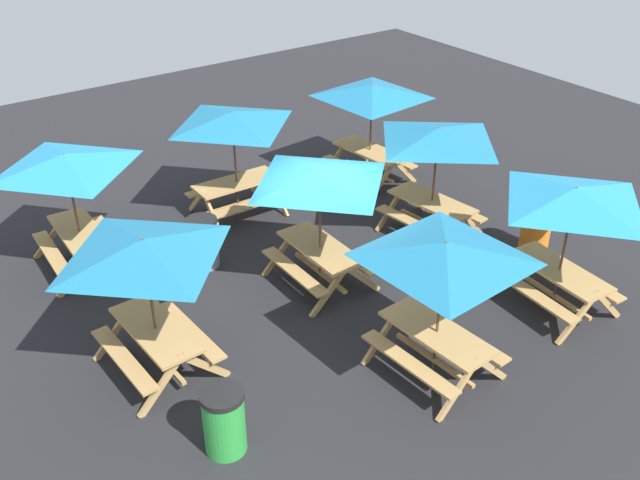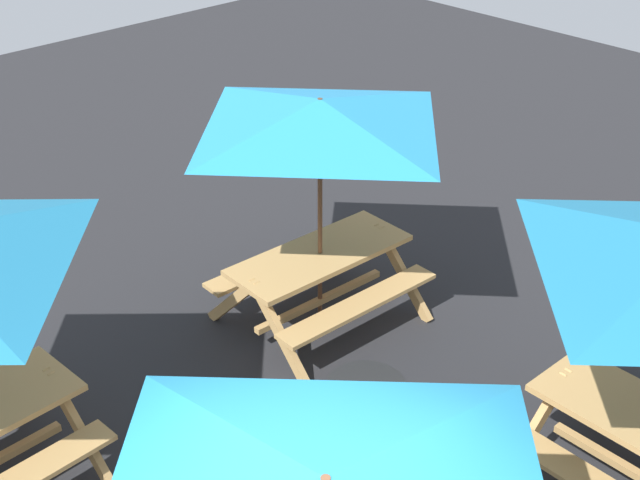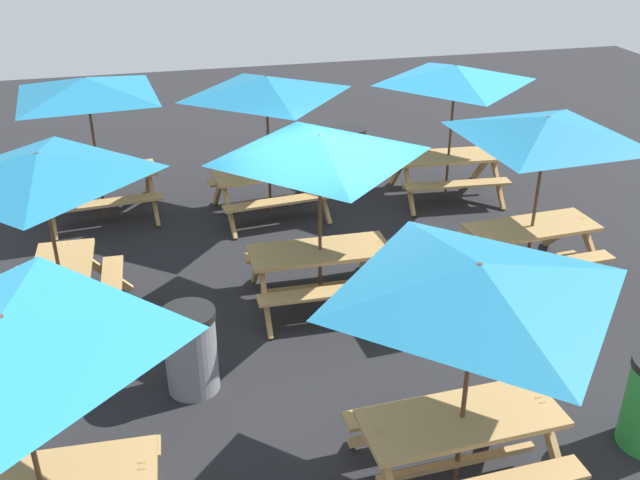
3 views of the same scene
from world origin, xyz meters
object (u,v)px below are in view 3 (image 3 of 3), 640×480
picnic_table_0 (320,159)px  picnic_table_2 (9,353)px  picnic_table_3 (87,98)px  picnic_table_4 (267,96)px  picnic_table_5 (42,179)px  picnic_table_6 (476,297)px  trash_bin_gray (191,350)px  trash_bin_orange (350,154)px  picnic_table_1 (455,84)px  picnic_table_7 (545,140)px

picnic_table_0 → picnic_table_2: (-3.07, -3.27, 0.00)m
picnic_table_2 → picnic_table_3: size_ratio=0.83×
picnic_table_4 → picnic_table_3: bearing=161.4°
picnic_table_5 → picnic_table_6: size_ratio=1.00×
picnic_table_0 → picnic_table_6: size_ratio=1.00×
trash_bin_gray → trash_bin_orange: same height
picnic_table_4 → trash_bin_gray: picnic_table_4 is taller
picnic_table_4 → trash_bin_gray: size_ratio=2.38×
picnic_table_1 → picnic_table_6: size_ratio=1.00×
picnic_table_3 → trash_bin_gray: picnic_table_3 is taller
picnic_table_7 → trash_bin_orange: (-1.43, 4.03, -1.49)m
picnic_table_0 → picnic_table_4: 2.86m
trash_bin_gray → trash_bin_orange: bearing=58.6°
picnic_table_0 → picnic_table_7: size_ratio=0.83×
picnic_table_1 → picnic_table_3: same height
picnic_table_3 → picnic_table_7: size_ratio=1.00×
picnic_table_2 → picnic_table_6: bearing=0.9°
picnic_table_1 → picnic_table_5: size_ratio=1.00×
picnic_table_4 → picnic_table_6: 6.25m
picnic_table_7 → picnic_table_2: bearing=-155.2°
trash_bin_orange → picnic_table_0: bearing=-111.0°
picnic_table_0 → picnic_table_7: (2.98, -0.01, 0.00)m
picnic_table_2 → picnic_table_5: same height
picnic_table_5 → trash_bin_orange: picnic_table_5 is taller
picnic_table_4 → picnic_table_5: (-3.03, -2.73, 0.00)m
picnic_table_0 → trash_bin_orange: bearing=69.8°
picnic_table_2 → picnic_table_7: size_ratio=0.83×
picnic_table_0 → picnic_table_4: bearing=93.7°
picnic_table_3 → picnic_table_5: 3.34m
picnic_table_0 → picnic_table_3: bearing=130.1°
picnic_table_2 → picnic_table_3: bearing=90.4°
picnic_table_3 → picnic_table_6: size_ratio=1.21×
picnic_table_2 → trash_bin_gray: (1.30, 1.85, -1.49)m
trash_bin_orange → trash_bin_gray: bearing=-121.4°
picnic_table_0 → picnic_table_4: size_ratio=1.00×
picnic_table_3 → picnic_table_4: same height
picnic_table_5 → picnic_table_6: (3.64, -3.49, 0.00)m
picnic_table_0 → trash_bin_gray: bearing=-140.5°
picnic_table_0 → trash_bin_orange: picnic_table_0 is taller
picnic_table_1 → picnic_table_5: (-6.13, -2.71, 0.00)m
picnic_table_2 → picnic_table_5: size_ratio=1.00×
picnic_table_1 → picnic_table_6: same height
picnic_table_0 → picnic_table_5: size_ratio=1.00×
picnic_table_5 → trash_bin_gray: 2.57m
picnic_table_0 → trash_bin_orange: size_ratio=2.38×
picnic_table_4 → picnic_table_6: same height
picnic_table_5 → picnic_table_7: bearing=-90.4°
picnic_table_6 → trash_bin_orange: 7.60m
picnic_table_5 → trash_bin_orange: bearing=-49.6°
picnic_table_3 → trash_bin_gray: bearing=-83.1°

